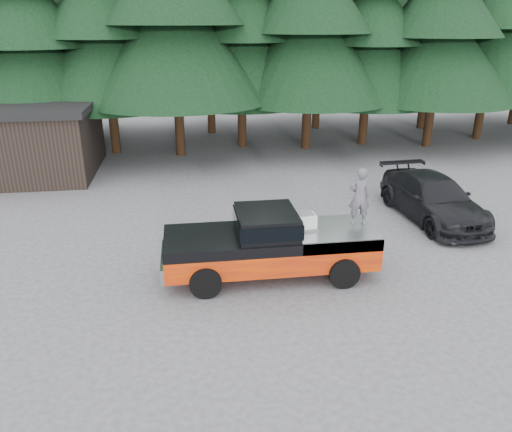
{
  "coord_description": "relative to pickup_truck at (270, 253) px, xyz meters",
  "views": [
    {
      "loc": [
        -0.76,
        -12.06,
        6.71
      ],
      "look_at": [
        0.99,
        0.0,
        1.94
      ],
      "focal_mm": 35.0,
      "sensor_mm": 36.0,
      "label": 1
    }
  ],
  "objects": [
    {
      "name": "pickup_truck",
      "position": [
        0.0,
        0.0,
        0.0
      ],
      "size": [
        6.0,
        2.04,
        1.33
      ],
      "primitive_type": null,
      "color": "#E33F00",
      "rests_on": "ground"
    },
    {
      "name": "air_compressor",
      "position": [
        0.96,
        0.06,
        0.87
      ],
      "size": [
        0.64,
        0.55,
        0.41
      ],
      "primitive_type": "cube",
      "rotation": [
        0.0,
        0.0,
        0.09
      ],
      "color": "silver",
      "rests_on": "pickup_truck"
    },
    {
      "name": "utility_building",
      "position": [
        -10.43,
        11.65,
        1.0
      ],
      "size": [
        8.4,
        6.4,
        3.3
      ],
      "color": "black",
      "rests_on": "ground"
    },
    {
      "name": "treeline",
      "position": [
        -1.01,
        16.85,
        7.06
      ],
      "size": [
        60.15,
        16.05,
        17.5
      ],
      "color": "black",
      "rests_on": "ground"
    },
    {
      "name": "parked_car",
      "position": [
        6.54,
        3.43,
        0.11
      ],
      "size": [
        2.49,
        5.46,
        1.55
      ],
      "primitive_type": "imported",
      "rotation": [
        0.0,
        0.0,
        0.06
      ],
      "color": "black",
      "rests_on": "ground"
    },
    {
      "name": "man_on_bed",
      "position": [
        2.54,
        0.15,
        1.5
      ],
      "size": [
        0.64,
        0.45,
        1.66
      ],
      "primitive_type": "imported",
      "rotation": [
        0.0,
        0.0,
        3.05
      ],
      "color": "#4D4C52",
      "rests_on": "pickup_truck"
    },
    {
      "name": "ground",
      "position": [
        -1.43,
        -0.35,
        -0.67
      ],
      "size": [
        120.0,
        120.0,
        0.0
      ],
      "primitive_type": "plane",
      "color": "#464548",
      "rests_on": "ground"
    },
    {
      "name": "truck_cab",
      "position": [
        -0.1,
        0.0,
        0.96
      ],
      "size": [
        1.66,
        1.9,
        0.59
      ],
      "primitive_type": "cube",
      "color": "black",
      "rests_on": "pickup_truck"
    }
  ]
}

